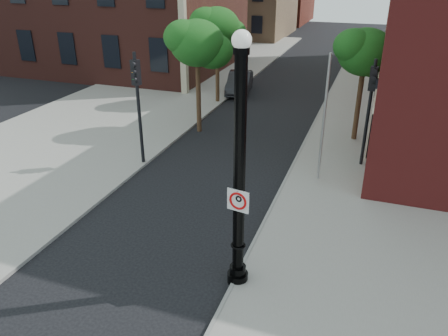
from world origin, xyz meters
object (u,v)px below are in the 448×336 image
at_px(traffic_signal_right, 371,97).
at_px(parked_car, 240,82).
at_px(traffic_signal_left, 137,91).
at_px(no_parking_sign, 238,201).
at_px(lamppost, 239,182).

bearing_deg(traffic_signal_right, parked_car, 137.05).
height_order(parked_car, traffic_signal_right, traffic_signal_right).
distance_m(traffic_signal_left, traffic_signal_right, 9.45).
xyz_separation_m(no_parking_sign, traffic_signal_right, (2.66, 9.13, 0.43)).
bearing_deg(lamppost, parked_car, 107.59).
height_order(no_parking_sign, traffic_signal_right, traffic_signal_right).
relative_size(lamppost, parked_car, 1.61).
xyz_separation_m(lamppost, no_parking_sign, (0.03, -0.17, -0.44)).
xyz_separation_m(no_parking_sign, parked_car, (-5.91, 18.74, -1.98)).
relative_size(parked_car, traffic_signal_left, 0.86).
bearing_deg(lamppost, traffic_signal_left, 136.28).
bearing_deg(parked_car, traffic_signal_left, -102.55).
xyz_separation_m(lamppost, parked_car, (-5.89, 18.57, -2.42)).
distance_m(parked_car, traffic_signal_left, 12.83).
relative_size(lamppost, no_parking_sign, 11.27).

